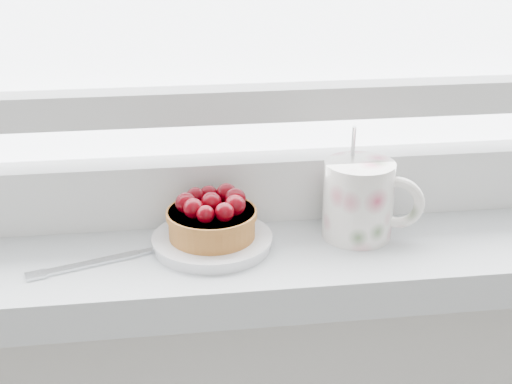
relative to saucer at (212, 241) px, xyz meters
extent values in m
cube|color=silver|center=(0.06, 0.01, -0.03)|extent=(1.60, 0.20, 0.04)
cube|color=silver|center=(0.06, 0.08, 0.03)|extent=(1.30, 0.05, 0.07)
cube|color=silver|center=(0.06, 0.08, 0.12)|extent=(1.30, 0.04, 0.04)
cylinder|color=white|center=(0.00, 0.00, 0.00)|extent=(0.12, 0.12, 0.01)
cylinder|color=#995821|center=(0.00, 0.00, 0.02)|extent=(0.09, 0.09, 0.03)
cylinder|color=#995821|center=(0.00, 0.00, 0.03)|extent=(0.09, 0.09, 0.01)
sphere|color=#400107|center=(0.00, 0.00, 0.04)|extent=(0.02, 0.02, 0.02)
sphere|color=#400107|center=(0.02, 0.01, 0.04)|extent=(0.02, 0.02, 0.02)
sphere|color=#400107|center=(0.02, 0.02, 0.04)|extent=(0.02, 0.02, 0.02)
sphere|color=#400107|center=(0.00, 0.02, 0.04)|extent=(0.02, 0.02, 0.02)
sphere|color=#400107|center=(-0.01, 0.02, 0.04)|extent=(0.02, 0.02, 0.02)
sphere|color=#400107|center=(-0.03, 0.00, 0.04)|extent=(0.02, 0.02, 0.02)
sphere|color=#400107|center=(-0.02, -0.01, 0.04)|extent=(0.02, 0.02, 0.02)
sphere|color=#400107|center=(-0.01, -0.02, 0.04)|extent=(0.02, 0.02, 0.02)
sphere|color=#400107|center=(0.01, -0.02, 0.04)|extent=(0.02, 0.02, 0.02)
sphere|color=#400107|center=(0.02, -0.01, 0.04)|extent=(0.02, 0.02, 0.02)
cylinder|color=white|center=(0.15, 0.01, 0.04)|extent=(0.10, 0.10, 0.08)
cylinder|color=black|center=(0.15, 0.01, 0.07)|extent=(0.06, 0.06, 0.01)
torus|color=white|center=(0.19, -0.01, 0.04)|extent=(0.06, 0.03, 0.06)
cylinder|color=silver|center=(0.15, 0.02, 0.09)|extent=(0.01, 0.02, 0.05)
cube|color=silver|center=(-0.12, -0.02, 0.00)|extent=(0.10, 0.04, 0.00)
cube|color=silver|center=(-0.17, -0.04, 0.00)|extent=(0.02, 0.02, 0.00)
cube|color=silver|center=(-0.07, 0.00, 0.00)|extent=(0.02, 0.01, 0.00)
cube|color=silver|center=(-0.04, 0.00, 0.00)|extent=(0.04, 0.03, 0.00)
cube|color=silver|center=(-0.01, 0.00, 0.00)|extent=(0.03, 0.01, 0.00)
cube|color=silver|center=(-0.01, 0.01, 0.00)|extent=(0.03, 0.01, 0.00)
cube|color=silver|center=(-0.02, 0.01, 0.00)|extent=(0.03, 0.01, 0.00)
cube|color=silver|center=(-0.02, 0.02, 0.00)|extent=(0.03, 0.01, 0.00)
camera|label=1|loc=(-0.04, -0.65, 0.33)|focal=50.00mm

